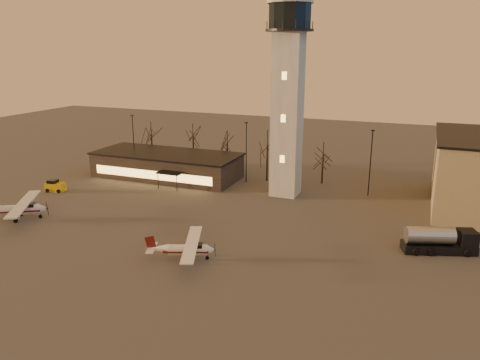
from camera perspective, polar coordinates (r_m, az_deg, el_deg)
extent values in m
plane|color=#464340|center=(46.67, -5.25, -12.07)|extent=(220.00, 220.00, 0.00)
cube|color=gray|center=(69.95, 5.77, 7.71)|extent=(4.00, 4.00, 24.00)
cylinder|color=black|center=(69.31, 6.06, 17.70)|extent=(6.80, 6.80, 0.30)
cylinder|color=black|center=(69.40, 6.11, 19.22)|extent=(6.00, 6.00, 3.40)
cylinder|color=gray|center=(69.54, 6.15, 20.79)|extent=(6.60, 6.60, 0.40)
cube|color=black|center=(82.37, -8.88, 1.73)|extent=(25.00, 10.00, 4.00)
cube|color=black|center=(81.88, -8.95, 3.19)|extent=(25.40, 10.40, 0.30)
cube|color=#FFBB59|center=(78.35, -10.72, 0.61)|extent=(22.00, 0.08, 1.40)
cube|color=black|center=(75.25, -8.58, 0.87)|extent=(4.00, 2.00, 0.20)
cylinder|color=black|center=(87.61, -12.83, 4.38)|extent=(0.16, 0.16, 10.00)
cube|color=black|center=(86.79, -13.03, 7.65)|extent=(0.50, 0.25, 0.18)
cylinder|color=black|center=(77.45, 0.76, 3.31)|extent=(0.16, 0.16, 10.00)
cube|color=black|center=(76.51, 0.78, 7.00)|extent=(0.50, 0.25, 0.18)
cylinder|color=black|center=(72.89, 15.60, 1.92)|extent=(0.16, 0.16, 10.00)
cube|color=black|center=(71.89, 15.90, 5.83)|extent=(0.50, 0.25, 0.18)
cylinder|color=black|center=(92.93, -10.67, 3.80)|extent=(0.28, 0.28, 5.74)
cylinder|color=black|center=(85.60, -1.55, 2.89)|extent=(0.28, 0.28, 5.25)
cylinder|color=black|center=(78.73, 3.32, 2.05)|extent=(0.28, 0.28, 6.16)
cylinder|color=black|center=(78.50, 10.02, 1.35)|extent=(0.28, 0.28, 4.97)
cylinder|color=black|center=(90.70, -5.70, 3.66)|extent=(0.28, 0.28, 5.60)
cylinder|color=white|center=(50.46, -6.38, -8.46)|extent=(4.24, 2.58, 1.16)
cone|color=white|center=(50.24, -3.63, -8.50)|extent=(1.15, 1.32, 1.11)
cone|color=white|center=(50.85, -9.82, -8.24)|extent=(2.35, 1.69, 0.98)
cube|color=black|center=(50.20, -5.38, -8.06)|extent=(1.59, 1.36, 0.62)
cube|color=#5D130D|center=(50.50, -6.59, -8.50)|extent=(4.92, 2.87, 0.20)
cube|color=white|center=(50.13, -5.90, -7.74)|extent=(4.82, 9.63, 0.12)
cube|color=white|center=(50.96, -10.72, -8.12)|extent=(1.82, 3.03, 0.07)
cube|color=#5D130D|center=(50.73, -10.86, -7.48)|extent=(1.18, 0.52, 1.51)
cylinder|color=silver|center=(67.86, -25.22, -3.30)|extent=(4.83, 3.64, 1.36)
cone|color=silver|center=(67.10, -22.91, -3.24)|extent=(1.47, 1.60, 1.30)
cube|color=black|center=(67.42, -24.42, -2.90)|extent=(1.91, 1.75, 0.73)
cube|color=maroon|center=(67.93, -25.39, -3.35)|extent=(5.57, 4.10, 0.23)
cube|color=silver|center=(67.47, -24.88, -2.64)|extent=(7.25, 10.69, 0.15)
cube|color=black|center=(56.62, 23.03, -7.59)|extent=(8.10, 4.58, 1.01)
cube|color=black|center=(57.24, 25.95, -6.35)|extent=(2.41, 2.59, 1.65)
cube|color=black|center=(57.40, 26.58, -6.08)|extent=(0.64, 1.68, 0.92)
cylinder|color=#A2A2A6|center=(55.73, 22.12, -6.28)|extent=(5.49, 3.47, 1.93)
cube|color=#CF9A0C|center=(79.04, -21.57, -0.80)|extent=(3.14, 2.06, 1.35)
cube|color=black|center=(79.04, -21.86, -0.25)|extent=(1.58, 1.58, 0.77)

